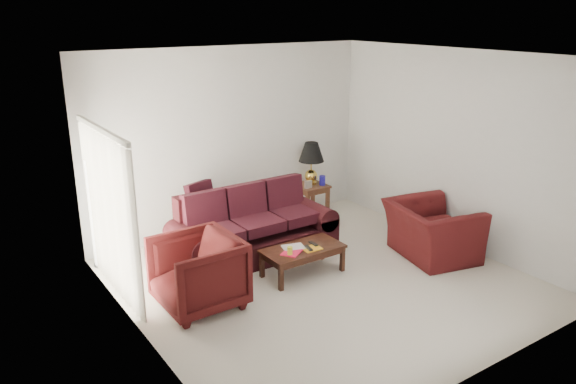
% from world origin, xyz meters
% --- Properties ---
extents(floor, '(5.00, 5.00, 0.00)m').
position_xyz_m(floor, '(0.00, 0.00, 0.00)').
color(floor, beige).
rests_on(floor, ground).
extents(blinds, '(0.10, 2.00, 2.16)m').
position_xyz_m(blinds, '(-2.42, 1.30, 1.08)').
color(blinds, silver).
rests_on(blinds, ground).
extents(sofa, '(2.50, 1.18, 1.00)m').
position_xyz_m(sofa, '(-0.35, 1.23, 0.50)').
color(sofa, black).
rests_on(sofa, ground).
extents(throw_pillow, '(0.51, 0.35, 0.48)m').
position_xyz_m(throw_pillow, '(-0.79, 2.10, 0.78)').
color(throw_pillow, black).
rests_on(throw_pillow, sofa).
extents(end_table, '(0.54, 0.54, 0.58)m').
position_xyz_m(end_table, '(1.37, 2.15, 0.29)').
color(end_table, '#542E1C').
rests_on(end_table, ground).
extents(table_lamp, '(0.56, 0.56, 0.75)m').
position_xyz_m(table_lamp, '(1.42, 2.20, 0.95)').
color(table_lamp, gold).
rests_on(table_lamp, end_table).
extents(clock, '(0.13, 0.05, 0.13)m').
position_xyz_m(clock, '(1.23, 2.02, 0.65)').
color(clock, silver).
rests_on(clock, end_table).
extents(blue_canister, '(0.13, 0.13, 0.17)m').
position_xyz_m(blue_canister, '(1.53, 2.02, 0.67)').
color(blue_canister, '#1C158E').
rests_on(blue_canister, end_table).
extents(picture_frame, '(0.14, 0.16, 0.05)m').
position_xyz_m(picture_frame, '(1.25, 2.37, 0.66)').
color(picture_frame, '#BDBCC1').
rests_on(picture_frame, end_table).
extents(floor_lamp, '(0.29, 0.29, 1.59)m').
position_xyz_m(floor_lamp, '(-2.32, 2.20, 0.80)').
color(floor_lamp, white).
rests_on(floor_lamp, ground).
extents(armchair_left, '(1.01, 0.98, 0.91)m').
position_xyz_m(armchair_left, '(-1.69, 0.34, 0.45)').
color(armchair_left, '#3B0D0D').
rests_on(armchair_left, ground).
extents(armchair_right, '(1.34, 1.45, 0.80)m').
position_xyz_m(armchair_right, '(1.83, -0.25, 0.40)').
color(armchair_right, '#420F10').
rests_on(armchair_right, ground).
extents(coffee_table, '(1.25, 0.87, 0.40)m').
position_xyz_m(coffee_table, '(-0.10, 0.34, 0.20)').
color(coffee_table, black).
rests_on(coffee_table, ground).
extents(magazine_red, '(0.36, 0.33, 0.02)m').
position_xyz_m(magazine_red, '(-0.32, 0.28, 0.41)').
color(magazine_red, '#E31641').
rests_on(magazine_red, coffee_table).
extents(magazine_white, '(0.34, 0.29, 0.02)m').
position_xyz_m(magazine_white, '(-0.21, 0.41, 0.41)').
color(magazine_white, beige).
rests_on(magazine_white, coffee_table).
extents(magazine_orange, '(0.26, 0.20, 0.01)m').
position_xyz_m(magazine_orange, '(-0.03, 0.23, 0.40)').
color(magazine_orange, orange).
rests_on(magazine_orange, coffee_table).
extents(remote_a, '(0.09, 0.19, 0.02)m').
position_xyz_m(remote_a, '(-0.08, 0.23, 0.43)').
color(remote_a, black).
rests_on(remote_a, coffee_table).
extents(remote_b, '(0.06, 0.17, 0.02)m').
position_xyz_m(remote_b, '(0.07, 0.32, 0.43)').
color(remote_b, black).
rests_on(remote_b, coffee_table).
extents(yellow_glass, '(0.07, 0.07, 0.12)m').
position_xyz_m(yellow_glass, '(-0.39, 0.23, 0.46)').
color(yellow_glass, '#EFF235').
rests_on(yellow_glass, coffee_table).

